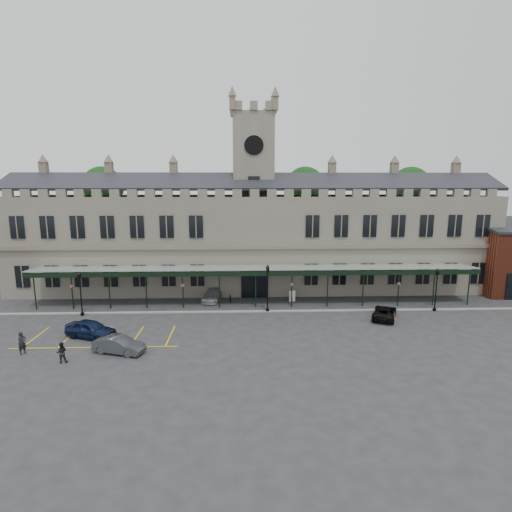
{
  "coord_description": "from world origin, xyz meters",
  "views": [
    {
      "loc": [
        -1.41,
        -35.41,
        13.64
      ],
      "look_at": [
        0.0,
        6.0,
        6.0
      ],
      "focal_mm": 28.0,
      "sensor_mm": 36.0,
      "label": 1
    }
  ],
  "objects_px": {
    "lamp_post_mid": "(268,284)",
    "traffic_cone": "(393,315)",
    "lamp_post_right": "(436,286)",
    "person_a": "(22,343)",
    "clock_tower": "(253,187)",
    "car_taxi": "(212,295)",
    "car_van": "(385,312)",
    "station_building": "(253,239)",
    "car_left_b": "(119,345)",
    "person_b": "(62,352)",
    "car_left_a": "(91,329)",
    "sign_board": "(292,296)",
    "lamp_post_left": "(80,290)"
  },
  "relations": [
    {
      "from": "lamp_post_left",
      "to": "lamp_post_mid",
      "type": "bearing_deg",
      "value": 1.59
    },
    {
      "from": "car_left_a",
      "to": "lamp_post_mid",
      "type": "bearing_deg",
      "value": -46.55
    },
    {
      "from": "traffic_cone",
      "to": "station_building",
      "type": "bearing_deg",
      "value": 136.68
    },
    {
      "from": "clock_tower",
      "to": "car_van",
      "type": "distance_m",
      "value": 22.22
    },
    {
      "from": "traffic_cone",
      "to": "car_van",
      "type": "bearing_deg",
      "value": 169.26
    },
    {
      "from": "lamp_post_mid",
      "to": "traffic_cone",
      "type": "relative_size",
      "value": 6.85
    },
    {
      "from": "station_building",
      "to": "car_left_b",
      "type": "relative_size",
      "value": 14.3
    },
    {
      "from": "car_taxi",
      "to": "person_b",
      "type": "distance_m",
      "value": 19.22
    },
    {
      "from": "lamp_post_right",
      "to": "person_a",
      "type": "height_order",
      "value": "lamp_post_right"
    },
    {
      "from": "clock_tower",
      "to": "person_a",
      "type": "bearing_deg",
      "value": -133.09
    },
    {
      "from": "car_left_a",
      "to": "car_van",
      "type": "bearing_deg",
      "value": -60.47
    },
    {
      "from": "station_building",
      "to": "clock_tower",
      "type": "height_order",
      "value": "clock_tower"
    },
    {
      "from": "car_left_b",
      "to": "car_van",
      "type": "relative_size",
      "value": 0.92
    },
    {
      "from": "car_van",
      "to": "car_left_b",
      "type": "bearing_deg",
      "value": 41.64
    },
    {
      "from": "lamp_post_right",
      "to": "traffic_cone",
      "type": "bearing_deg",
      "value": -156.37
    },
    {
      "from": "car_taxi",
      "to": "sign_board",
      "type": "bearing_deg",
      "value": 2.9
    },
    {
      "from": "station_building",
      "to": "lamp_post_mid",
      "type": "height_order",
      "value": "station_building"
    },
    {
      "from": "car_left_a",
      "to": "car_left_b",
      "type": "xyz_separation_m",
      "value": [
        3.5,
        -3.39,
        -0.1
      ]
    },
    {
      "from": "lamp_post_mid",
      "to": "person_a",
      "type": "relative_size",
      "value": 2.76
    },
    {
      "from": "traffic_cone",
      "to": "sign_board",
      "type": "xyz_separation_m",
      "value": [
        -9.56,
        6.34,
        0.26
      ]
    },
    {
      "from": "lamp_post_left",
      "to": "car_taxi",
      "type": "xyz_separation_m",
      "value": [
        13.17,
        5.04,
        -2.13
      ]
    },
    {
      "from": "traffic_cone",
      "to": "car_left_b",
      "type": "bearing_deg",
      "value": -163.77
    },
    {
      "from": "clock_tower",
      "to": "car_left_b",
      "type": "xyz_separation_m",
      "value": [
        -11.5,
        -20.56,
        -12.42
      ]
    },
    {
      "from": "lamp_post_left",
      "to": "car_left_b",
      "type": "xyz_separation_m",
      "value": [
        6.67,
        -9.53,
        -2.09
      ]
    },
    {
      "from": "station_building",
      "to": "car_left_a",
      "type": "bearing_deg",
      "value": -131.28
    },
    {
      "from": "lamp_post_right",
      "to": "car_left_a",
      "type": "bearing_deg",
      "value": -169.5
    },
    {
      "from": "lamp_post_left",
      "to": "car_van",
      "type": "bearing_deg",
      "value": -3.63
    },
    {
      "from": "clock_tower",
      "to": "car_taxi",
      "type": "distance_m",
      "value": 14.7
    },
    {
      "from": "person_a",
      "to": "clock_tower",
      "type": "bearing_deg",
      "value": -12.4
    },
    {
      "from": "lamp_post_mid",
      "to": "sign_board",
      "type": "bearing_deg",
      "value": 49.63
    },
    {
      "from": "person_b",
      "to": "person_a",
      "type": "bearing_deg",
      "value": -38.78
    },
    {
      "from": "sign_board",
      "to": "lamp_post_right",
      "type": "bearing_deg",
      "value": -31.82
    },
    {
      "from": "lamp_post_right",
      "to": "person_b",
      "type": "bearing_deg",
      "value": -161.82
    },
    {
      "from": "car_taxi",
      "to": "lamp_post_right",
      "type": "bearing_deg",
      "value": -3.19
    },
    {
      "from": "car_taxi",
      "to": "person_b",
      "type": "xyz_separation_m",
      "value": [
        -10.35,
        -16.19,
        0.17
      ]
    },
    {
      "from": "lamp_post_left",
      "to": "person_a",
      "type": "xyz_separation_m",
      "value": [
        -1.03,
        -9.49,
        -1.85
      ]
    },
    {
      "from": "clock_tower",
      "to": "sign_board",
      "type": "distance_m",
      "value": 14.88
    },
    {
      "from": "person_a",
      "to": "car_left_b",
      "type": "bearing_deg",
      "value": -59.61
    },
    {
      "from": "clock_tower",
      "to": "sign_board",
      "type": "height_order",
      "value": "clock_tower"
    },
    {
      "from": "car_left_b",
      "to": "station_building",
      "type": "bearing_deg",
      "value": -12.7
    },
    {
      "from": "clock_tower",
      "to": "person_b",
      "type": "height_order",
      "value": "clock_tower"
    },
    {
      "from": "clock_tower",
      "to": "car_left_b",
      "type": "relative_size",
      "value": 5.91
    },
    {
      "from": "person_b",
      "to": "car_taxi",
      "type": "bearing_deg",
      "value": -137.97
    },
    {
      "from": "traffic_cone",
      "to": "car_left_b",
      "type": "xyz_separation_m",
      "value": [
        -25.38,
        -7.39,
        0.32
      ]
    },
    {
      "from": "car_van",
      "to": "person_a",
      "type": "distance_m",
      "value": 33.07
    },
    {
      "from": "lamp_post_mid",
      "to": "car_left_b",
      "type": "height_order",
      "value": "lamp_post_mid"
    },
    {
      "from": "lamp_post_left",
      "to": "clock_tower",
      "type": "bearing_deg",
      "value": 31.27
    },
    {
      "from": "traffic_cone",
      "to": "person_a",
      "type": "relative_size",
      "value": 0.4
    },
    {
      "from": "lamp_post_right",
      "to": "traffic_cone",
      "type": "height_order",
      "value": "lamp_post_right"
    },
    {
      "from": "station_building",
      "to": "person_b",
      "type": "height_order",
      "value": "station_building"
    }
  ]
}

